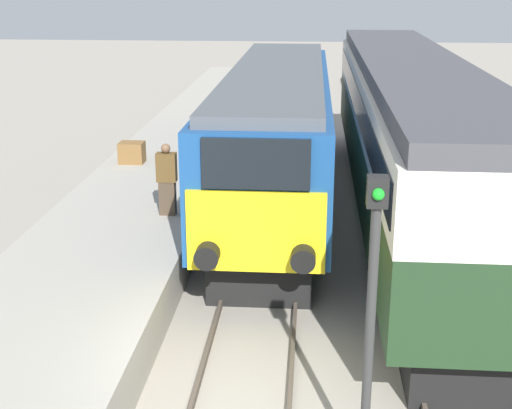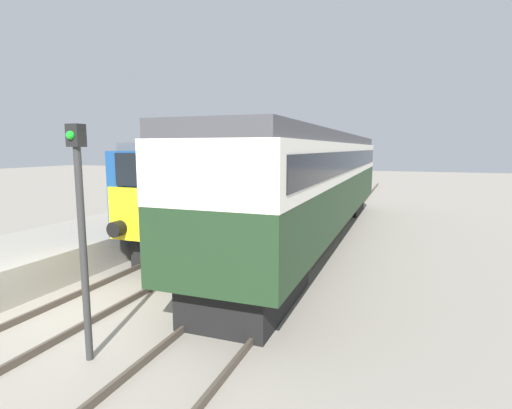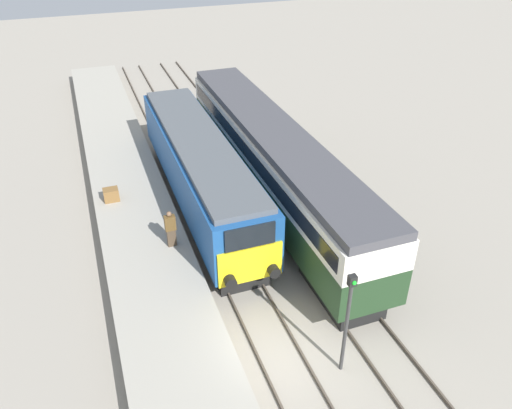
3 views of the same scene
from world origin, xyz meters
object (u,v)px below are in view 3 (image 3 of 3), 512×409
object	(u,v)px
locomotive	(200,169)
luggage_crate	(111,195)
person_on_platform	(171,229)
passenger_carriage	(273,158)
signal_post	(348,316)

from	to	relation	value
locomotive	luggage_crate	bearing A→B (deg)	171.39
person_on_platform	locomotive	bearing A→B (deg)	59.60
luggage_crate	passenger_carriage	bearing A→B (deg)	-10.77
person_on_platform	luggage_crate	bearing A→B (deg)	113.41
locomotive	person_on_platform	bearing A→B (deg)	-120.40
signal_post	passenger_carriage	bearing A→B (deg)	80.75
person_on_platform	luggage_crate	world-z (taller)	person_on_platform
locomotive	luggage_crate	xyz separation A→B (m)	(-4.21, 0.64, -0.90)
locomotive	person_on_platform	size ratio (longest dim) A/B	9.02
locomotive	signal_post	world-z (taller)	signal_post
signal_post	luggage_crate	bearing A→B (deg)	116.43
passenger_carriage	signal_post	distance (m)	10.58
passenger_carriage	person_on_platform	xyz separation A→B (m)	(-5.66, -3.05, -0.78)
passenger_carriage	luggage_crate	distance (m)	7.85
person_on_platform	signal_post	size ratio (longest dim) A/B	0.41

